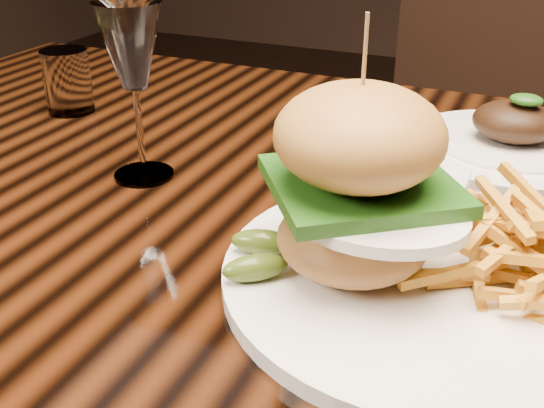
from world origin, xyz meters
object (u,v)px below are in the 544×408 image
at_px(dining_table, 356,272).
at_px(far_dish, 510,145).
at_px(wine_glass, 132,52).
at_px(burger_plate, 419,225).
at_px(chair_far, 465,126).

relative_size(dining_table, far_dish, 6.31).
height_order(dining_table, wine_glass, wine_glass).
relative_size(burger_plate, far_dish, 1.35).
distance_m(dining_table, chair_far, 0.90).
xyz_separation_m(dining_table, burger_plate, (0.08, -0.11, 0.13)).
bearing_deg(chair_far, wine_glass, -94.60).
distance_m(wine_glass, chair_far, 1.01).
bearing_deg(burger_plate, chair_far, 69.85).
height_order(burger_plate, chair_far, burger_plate).
xyz_separation_m(wine_glass, chair_far, (0.25, 0.91, -0.35)).
relative_size(burger_plate, wine_glass, 1.76).
distance_m(burger_plate, chair_far, 1.04).
distance_m(dining_table, wine_glass, 0.34).
bearing_deg(far_dish, dining_table, -121.42).
distance_m(far_dish, chair_far, 0.73).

